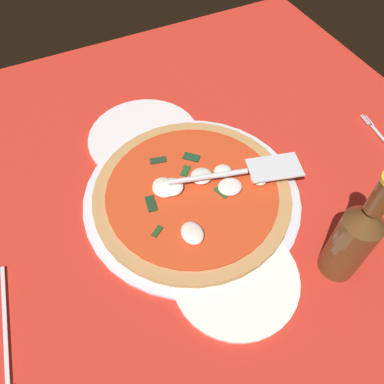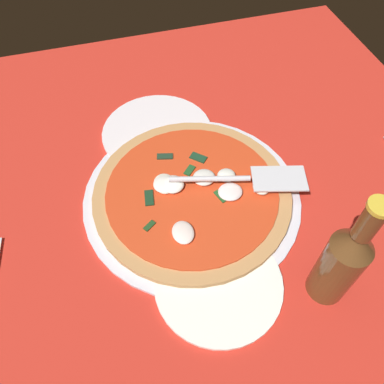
{
  "view_description": "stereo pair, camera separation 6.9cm",
  "coord_description": "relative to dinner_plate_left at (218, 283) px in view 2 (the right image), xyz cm",
  "views": [
    {
      "loc": [
        -38.8,
        21.24,
        57.6
      ],
      "look_at": [
        -1.87,
        3.33,
        2.03
      ],
      "focal_mm": 35.92,
      "sensor_mm": 36.0,
      "label": 1
    },
    {
      "loc": [
        -41.28,
        14.8,
        57.6
      ],
      "look_at": [
        -1.87,
        3.33,
        2.03
      ],
      "focal_mm": 35.92,
      "sensor_mm": 36.0,
      "label": 2
    }
  ],
  "objects": [
    {
      "name": "ground_plane",
      "position": [
        19.17,
        -4.05,
        -1.0
      ],
      "size": [
        106.03,
        106.03,
        0.8
      ],
      "primitive_type": "cube",
      "color": "red"
    },
    {
      "name": "checker_pattern",
      "position": [
        19.17,
        -4.05,
        -0.55
      ],
      "size": [
        106.03,
        106.03,
        0.1
      ],
      "color": "silver",
      "rests_on": "ground_plane"
    },
    {
      "name": "pizza_pan",
      "position": [
        17.29,
        -0.72,
        -0.04
      ],
      "size": [
        39.41,
        39.41,
        0.93
      ],
      "primitive_type": "cylinder",
      "color": "silver",
      "rests_on": "ground_plane"
    },
    {
      "name": "dinner_plate_left",
      "position": [
        0.0,
        0.0,
        0.0
      ],
      "size": [
        20.22,
        20.22,
        1.0
      ],
      "primitive_type": "cylinder",
      "color": "white",
      "rests_on": "ground_plane"
    },
    {
      "name": "dinner_plate_right",
      "position": [
        35.15,
        1.65,
        0.0
      ],
      "size": [
        22.79,
        22.79,
        1.0
      ],
      "primitive_type": "cylinder",
      "color": "white",
      "rests_on": "ground_plane"
    },
    {
      "name": "pizza",
      "position": [
        17.28,
        -0.78,
        1.21
      ],
      "size": [
        35.8,
        35.8,
        2.76
      ],
      "color": "tan",
      "rests_on": "pizza_pan"
    },
    {
      "name": "pizza_server",
      "position": [
        15.94,
        -10.68,
        3.5
      ],
      "size": [
        9.57,
        24.17,
        1.0
      ],
      "rotation": [
        0.0,
        0.0,
        4.45
      ],
      "color": "silver",
      "rests_on": "pizza"
    },
    {
      "name": "beer_bottle",
      "position": [
        -5.17,
        -15.72,
        8.69
      ],
      "size": [
        5.8,
        5.8,
        23.09
      ],
      "color": "brown",
      "rests_on": "ground_plane"
    }
  ]
}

